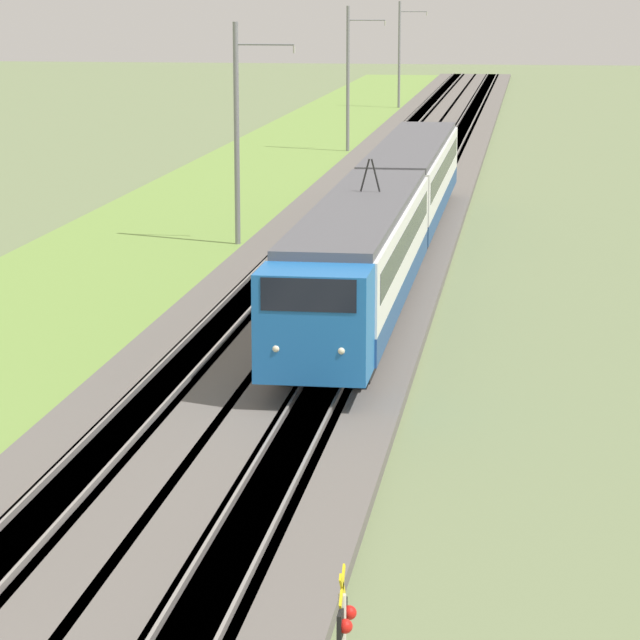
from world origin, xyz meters
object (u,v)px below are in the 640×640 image
at_px(catenary_mast_distant, 400,54).
at_px(passenger_train, 390,211).
at_px(catenary_mast_mid, 238,132).
at_px(catenary_mast_far, 349,78).

bearing_deg(catenary_mast_distant, passenger_train, -175.16).
bearing_deg(catenary_mast_distant, catenary_mast_mid, -180.00).
height_order(catenary_mast_mid, catenary_mast_distant, catenary_mast_distant).
bearing_deg(catenary_mast_far, catenary_mast_mid, -180.00).
xyz_separation_m(passenger_train, catenary_mast_far, (42.34, 6.75, 2.49)).
height_order(passenger_train, catenary_mast_far, catenary_mast_far).
height_order(catenary_mast_far, catenary_mast_distant, catenary_mast_distant).
distance_m(catenary_mast_mid, catenary_mast_far, 37.32).
bearing_deg(catenary_mast_mid, catenary_mast_far, 0.00).
height_order(catenary_mast_mid, catenary_mast_far, catenary_mast_far).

